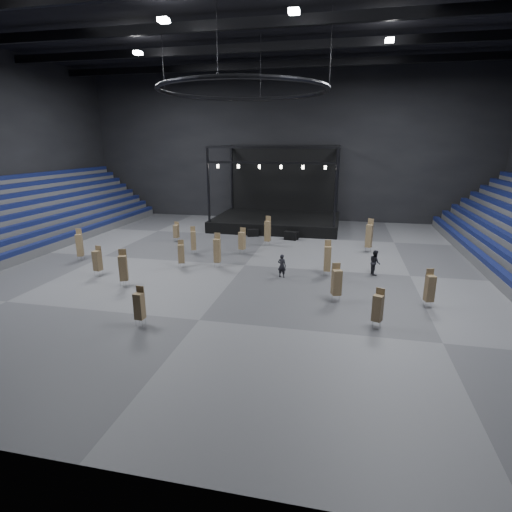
% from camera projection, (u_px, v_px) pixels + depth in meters
% --- Properties ---
extents(floor, '(50.00, 50.00, 0.00)m').
position_uv_depth(floor, '(245.00, 265.00, 31.79)').
color(floor, '#525255').
rests_on(floor, ground).
extents(ceiling, '(50.00, 42.00, 0.20)m').
position_uv_depth(ceiling, '(243.00, 10.00, 26.90)').
color(ceiling, black).
rests_on(ceiling, wall_back).
extents(wall_back, '(50.00, 0.20, 18.00)m').
position_uv_depth(wall_back, '(285.00, 146.00, 49.09)').
color(wall_back, black).
rests_on(wall_back, ground).
extents(wall_front, '(50.00, 0.20, 18.00)m').
position_uv_depth(wall_front, '(34.00, 159.00, 9.59)').
color(wall_front, black).
rests_on(wall_front, ground).
extents(stage, '(14.00, 10.00, 9.20)m').
position_uv_depth(stage, '(278.00, 214.00, 46.66)').
color(stage, black).
rests_on(stage, floor).
extents(truss_ring, '(12.30, 12.30, 5.15)m').
position_uv_depth(truss_ring, '(243.00, 90.00, 28.26)').
color(truss_ring, black).
rests_on(truss_ring, ceiling).
extents(roof_girders, '(49.00, 30.35, 0.70)m').
position_uv_depth(roof_girders, '(243.00, 24.00, 27.11)').
color(roof_girders, black).
rests_on(roof_girders, ceiling).
extents(floodlights, '(28.60, 16.60, 0.25)m').
position_uv_depth(floodlights, '(226.00, 16.00, 23.52)').
color(floodlights, white).
rests_on(floodlights, roof_girders).
extents(flight_case_left, '(1.27, 0.98, 0.76)m').
position_uv_depth(flight_case_left, '(253.00, 233.00, 41.62)').
color(flight_case_left, black).
rests_on(flight_case_left, floor).
extents(flight_case_mid, '(1.35, 0.85, 0.84)m').
position_uv_depth(flight_case_mid, '(291.00, 236.00, 40.10)').
color(flight_case_mid, black).
rests_on(flight_case_mid, floor).
extents(flight_case_right, '(1.15, 0.59, 0.75)m').
position_uv_depth(flight_case_right, '(293.00, 235.00, 40.42)').
color(flight_case_right, black).
rests_on(flight_case_right, floor).
extents(chair_stack_0, '(0.60, 0.60, 2.19)m').
position_uv_depth(chair_stack_0, '(181.00, 253.00, 30.94)').
color(chair_stack_0, silver).
rests_on(chair_stack_0, floor).
extents(chair_stack_1, '(0.59, 0.59, 2.34)m').
position_uv_depth(chair_stack_1, '(430.00, 288.00, 23.33)').
color(chair_stack_1, silver).
rests_on(chair_stack_1, floor).
extents(chair_stack_2, '(0.48, 0.48, 1.96)m').
position_uv_depth(chair_stack_2, '(176.00, 231.00, 39.28)').
color(chair_stack_2, silver).
rests_on(chair_stack_2, floor).
extents(chair_stack_3, '(0.53, 0.53, 2.68)m').
position_uv_depth(chair_stack_3, '(327.00, 258.00, 28.86)').
color(chair_stack_3, silver).
rests_on(chair_stack_3, floor).
extents(chair_stack_4, '(0.60, 0.60, 2.67)m').
position_uv_depth(chair_stack_4, '(80.00, 245.00, 32.76)').
color(chair_stack_4, silver).
rests_on(chair_stack_4, floor).
extents(chair_stack_5, '(0.66, 0.66, 2.98)m').
position_uv_depth(chair_stack_5, '(369.00, 235.00, 35.36)').
color(chair_stack_5, silver).
rests_on(chair_stack_5, floor).
extents(chair_stack_6, '(0.63, 0.63, 2.15)m').
position_uv_depth(chair_stack_6, '(378.00, 307.00, 20.76)').
color(chair_stack_6, silver).
rests_on(chair_stack_6, floor).
extents(chair_stack_7, '(0.51, 0.51, 2.70)m').
position_uv_depth(chair_stack_7, '(217.00, 250.00, 31.00)').
color(chair_stack_7, silver).
rests_on(chair_stack_7, floor).
extents(chair_stack_8, '(0.58, 0.58, 2.43)m').
position_uv_depth(chair_stack_8, '(193.00, 240.00, 34.79)').
color(chair_stack_8, silver).
rests_on(chair_stack_8, floor).
extents(chair_stack_9, '(0.58, 0.58, 2.23)m').
position_uv_depth(chair_stack_9, '(97.00, 260.00, 28.98)').
color(chair_stack_9, silver).
rests_on(chair_stack_9, floor).
extents(chair_stack_10, '(0.56, 0.56, 2.80)m').
position_uv_depth(chair_stack_10, '(268.00, 231.00, 37.64)').
color(chair_stack_10, silver).
rests_on(chair_stack_10, floor).
extents(chair_stack_11, '(0.58, 0.58, 2.31)m').
position_uv_depth(chair_stack_11, '(242.00, 240.00, 34.79)').
color(chair_stack_11, silver).
rests_on(chair_stack_11, floor).
extents(chair_stack_12, '(0.49, 0.49, 2.16)m').
position_uv_depth(chair_stack_12, '(139.00, 305.00, 21.01)').
color(chair_stack_12, silver).
rests_on(chair_stack_12, floor).
extents(chair_stack_13, '(0.68, 0.68, 2.40)m').
position_uv_depth(chair_stack_13, '(337.00, 282.00, 24.20)').
color(chair_stack_13, silver).
rests_on(chair_stack_13, floor).
extents(chair_stack_14, '(0.69, 0.69, 2.57)m').
position_uv_depth(chair_stack_14, '(123.00, 267.00, 26.77)').
color(chair_stack_14, silver).
rests_on(chair_stack_14, floor).
extents(man_center, '(0.70, 0.54, 1.72)m').
position_uv_depth(man_center, '(282.00, 266.00, 28.73)').
color(man_center, black).
rests_on(man_center, floor).
extents(crew_member, '(0.88, 1.03, 1.83)m').
position_uv_depth(crew_member, '(375.00, 262.00, 29.38)').
color(crew_member, black).
rests_on(crew_member, floor).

